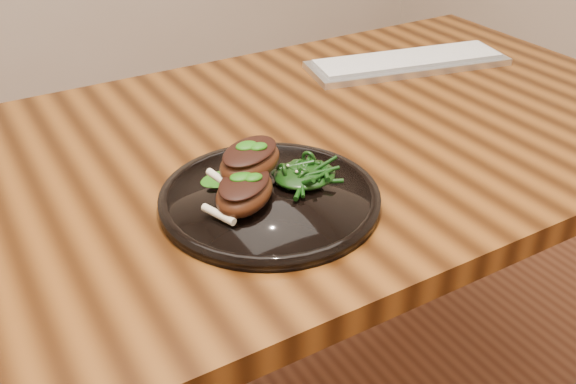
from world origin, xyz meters
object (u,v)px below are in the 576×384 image
object	(u,v)px
plate	(270,198)
lamb_chop_front	(244,191)
greens_heap	(305,171)
desk	(256,191)
keyboard	(408,62)

from	to	relation	value
plate	lamb_chop_front	distance (m)	0.06
plate	greens_heap	xyz separation A→B (m)	(0.06, 0.01, 0.02)
lamb_chop_front	greens_heap	xyz separation A→B (m)	(0.11, 0.02, -0.01)
lamb_chop_front	desk	bearing A→B (deg)	58.42
lamb_chop_front	greens_heap	world-z (taller)	lamb_chop_front
lamb_chop_front	keyboard	bearing A→B (deg)	30.73
desk	greens_heap	distance (m)	0.19
desk	plate	bearing A→B (deg)	-110.76
desk	plate	world-z (taller)	plate
desk	keyboard	xyz separation A→B (m)	(0.45, 0.16, 0.09)
greens_heap	plate	bearing A→B (deg)	-174.81
plate	lamb_chop_front	world-z (taller)	lamb_chop_front
plate	lamb_chop_front	bearing A→B (deg)	-165.85
lamb_chop_front	keyboard	distance (m)	0.65
plate	lamb_chop_front	size ratio (longest dim) A/B	2.40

